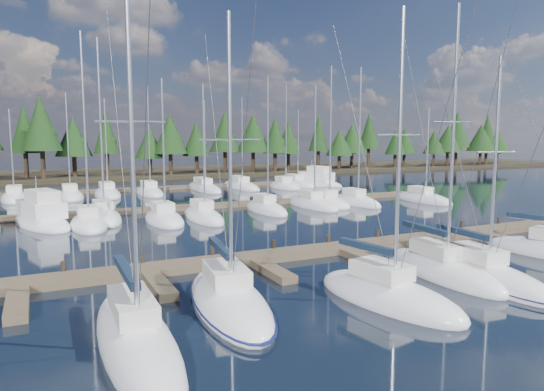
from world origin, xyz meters
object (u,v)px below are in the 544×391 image
front_sailboat_0 (136,338)px  motor_yacht_right (317,182)px  front_sailboat_2 (387,295)px  front_sailboat_1 (229,300)px  main_dock (342,250)px  motor_yacht_left (42,219)px  front_sailboat_3 (441,270)px  front_sailboat_4 (482,276)px

front_sailboat_0 → motor_yacht_right: front_sailboat_0 is taller
motor_yacht_right → front_sailboat_2: bearing=-117.6°
front_sailboat_1 → motor_yacht_right: (31.00, 44.31, 0.25)m
main_dock → motor_yacht_right: 43.83m
front_sailboat_2 → front_sailboat_1: bearing=159.2°
motor_yacht_left → front_sailboat_2: bearing=-63.7°
front_sailboat_2 → motor_yacht_right: front_sailboat_2 is taller
main_dock → front_sailboat_3: front_sailboat_3 is taller
front_sailboat_1 → motor_yacht_right: 54.08m
front_sailboat_1 → main_dock: bearing=31.1°
main_dock → front_sailboat_3: (1.93, -6.33, 0.09)m
front_sailboat_4 → motor_yacht_left: (-19.86, 27.03, 0.26)m
front_sailboat_1 → front_sailboat_0: bearing=-151.4°
front_sailboat_4 → motor_yacht_right: bearing=68.6°
front_sailboat_3 → motor_yacht_left: bearing=126.5°
front_sailboat_2 → front_sailboat_3: size_ratio=0.92×
motor_yacht_right → main_dock: bearing=-118.9°
main_dock → front_sailboat_2: (-3.32, -8.41, 0.08)m
front_sailboat_0 → front_sailboat_2: front_sailboat_0 is taller
front_sailboat_1 → front_sailboat_2: bearing=-20.8°
front_sailboat_3 → front_sailboat_2: bearing=-158.4°
front_sailboat_3 → front_sailboat_4: 1.99m
front_sailboat_3 → motor_yacht_right: (19.25, 44.71, 0.23)m
front_sailboat_0 → front_sailboat_4: (17.15, 0.29, -0.02)m
front_sailboat_2 → motor_yacht_left: front_sailboat_2 is taller
front_sailboat_2 → front_sailboat_4: size_ratio=1.12×
front_sailboat_2 → motor_yacht_right: (24.49, 46.78, 0.24)m
main_dock → front_sailboat_1: 11.48m
motor_yacht_left → front_sailboat_3: bearing=-53.5°
front_sailboat_1 → motor_yacht_left: size_ratio=1.26×
main_dock → front_sailboat_4: front_sailboat_4 is taller
front_sailboat_1 → front_sailboat_3: front_sailboat_3 is taller
front_sailboat_1 → front_sailboat_4: front_sailboat_1 is taller
front_sailboat_1 → front_sailboat_3: bearing=-1.9°
front_sailboat_0 → front_sailboat_1: 4.94m
front_sailboat_2 → front_sailboat_3: bearing=21.6°
front_sailboat_0 → motor_yacht_left: size_ratio=1.36×
front_sailboat_2 → front_sailboat_4: bearing=3.6°
front_sailboat_0 → front_sailboat_1: size_ratio=1.08×
main_dock → front_sailboat_2: 9.04m
front_sailboat_0 → front_sailboat_3: 16.21m
main_dock → front_sailboat_1: size_ratio=3.40×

